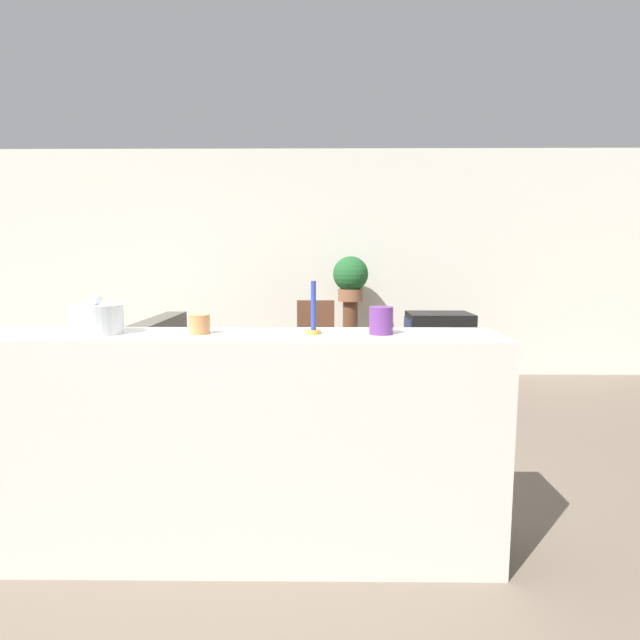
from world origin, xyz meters
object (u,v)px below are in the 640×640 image
object	(u,v)px
television	(438,337)
potted_plant	(351,277)
couch	(177,392)
wooden_chair	(316,344)
decorative_bowl	(97,319)

from	to	relation	value
television	potted_plant	world-z (taller)	potted_plant
couch	wooden_chair	xyz separation A→B (m)	(1.17, 1.00, 0.24)
television	potted_plant	xyz separation A→B (m)	(-0.82, 0.87, 0.55)
couch	decorative_bowl	bearing A→B (deg)	-83.75
wooden_chair	potted_plant	bearing A→B (deg)	55.10
television	potted_plant	size ratio (longest dim) A/B	1.21
couch	decorative_bowl	world-z (taller)	decorative_bowl
wooden_chair	decorative_bowl	size ratio (longest dim) A/B	4.20
couch	potted_plant	distance (m)	2.39
couch	television	distance (m)	2.50
television	decorative_bowl	distance (m)	3.37
couch	television	bearing A→B (deg)	16.19
television	wooden_chair	size ratio (longest dim) A/B	0.63
wooden_chair	potted_plant	xyz separation A→B (m)	(0.39, 0.56, 0.67)
wooden_chair	potted_plant	world-z (taller)	potted_plant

